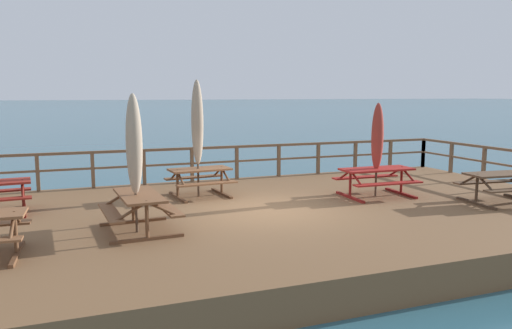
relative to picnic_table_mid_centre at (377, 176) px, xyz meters
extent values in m
plane|color=#2D5B6B|center=(-3.37, -0.41, -1.22)|extent=(600.00, 600.00, 0.00)
cube|color=brown|center=(-3.37, -0.41, -0.89)|extent=(16.67, 9.13, 0.66)
cube|color=brown|center=(-3.37, 4.00, 0.49)|extent=(16.37, 0.09, 0.08)
cube|color=brown|center=(-3.37, 4.00, 0.02)|extent=(16.37, 0.07, 0.06)
cube|color=brown|center=(-8.58, 4.00, -0.03)|extent=(0.10, 0.10, 1.05)
cube|color=brown|center=(-7.09, 4.00, -0.03)|extent=(0.10, 0.10, 1.05)
cube|color=brown|center=(-5.60, 4.00, -0.03)|extent=(0.10, 0.10, 1.05)
cube|color=brown|center=(-4.11, 4.00, -0.03)|extent=(0.10, 0.10, 1.05)
cube|color=brown|center=(-2.63, 4.00, -0.03)|extent=(0.10, 0.10, 1.05)
cube|color=brown|center=(-1.14, 4.00, -0.03)|extent=(0.10, 0.10, 1.05)
cube|color=brown|center=(0.35, 4.00, -0.03)|extent=(0.10, 0.10, 1.05)
cube|color=brown|center=(1.84, 4.00, -0.03)|extent=(0.10, 0.10, 1.05)
cube|color=brown|center=(3.33, 4.00, -0.03)|extent=(0.10, 0.10, 1.05)
cube|color=brown|center=(4.82, 4.00, -0.03)|extent=(0.10, 0.10, 1.05)
cube|color=brown|center=(4.82, 1.06, -0.03)|extent=(0.10, 0.10, 1.05)
cube|color=brown|center=(4.82, 2.53, -0.03)|extent=(0.10, 0.10, 1.05)
cube|color=brown|center=(4.82, 4.00, -0.03)|extent=(0.10, 0.10, 1.05)
cube|color=brown|center=(-8.63, -2.05, -0.53)|extent=(0.15, 1.40, 0.06)
cylinder|color=brown|center=(-8.63, -2.05, -0.19)|extent=(0.07, 0.07, 0.74)
cylinder|color=brown|center=(-8.65, -2.33, 0.03)|extent=(0.09, 0.63, 0.37)
cylinder|color=brown|center=(-8.62, -1.77, 0.03)|extent=(0.09, 0.63, 0.37)
cube|color=maroon|center=(0.00, 0.00, 0.18)|extent=(1.98, 0.81, 0.05)
cube|color=maroon|center=(-0.01, -0.56, -0.12)|extent=(1.96, 0.33, 0.04)
cube|color=maroon|center=(0.01, 0.56, -0.12)|extent=(1.96, 0.33, 0.04)
cube|color=maroon|center=(-0.80, 0.02, -0.53)|extent=(0.11, 1.40, 0.06)
cylinder|color=maroon|center=(-0.80, 0.02, -0.19)|extent=(0.07, 0.07, 0.74)
cylinder|color=maroon|center=(-0.81, -0.26, 0.03)|extent=(0.07, 0.63, 0.37)
cylinder|color=maroon|center=(-0.79, 0.30, 0.03)|extent=(0.07, 0.63, 0.37)
cube|color=maroon|center=(0.80, -0.02, -0.53)|extent=(0.11, 1.40, 0.06)
cylinder|color=maroon|center=(0.80, -0.02, -0.19)|extent=(0.07, 0.07, 0.74)
cylinder|color=maroon|center=(0.79, -0.30, 0.03)|extent=(0.07, 0.63, 0.37)
cylinder|color=maroon|center=(0.81, 0.26, 0.03)|extent=(0.07, 0.63, 0.37)
cube|color=brown|center=(-6.45, -1.26, 0.18)|extent=(0.86, 1.82, 0.05)
cube|color=brown|center=(-5.89, -1.22, -0.12)|extent=(0.38, 1.79, 0.04)
cube|color=brown|center=(-7.01, -1.29, -0.12)|extent=(0.38, 1.79, 0.04)
cube|color=brown|center=(-6.41, -1.96, -0.53)|extent=(1.40, 0.16, 0.06)
cylinder|color=brown|center=(-6.41, -1.96, -0.19)|extent=(0.07, 0.07, 0.74)
cylinder|color=brown|center=(-6.13, -1.95, 0.03)|extent=(0.63, 0.09, 0.37)
cylinder|color=brown|center=(-6.69, -1.98, 0.03)|extent=(0.63, 0.09, 0.37)
cube|color=brown|center=(-6.49, -0.55, -0.53)|extent=(1.40, 0.16, 0.06)
cylinder|color=brown|center=(-6.49, -0.55, -0.19)|extent=(0.07, 0.07, 0.74)
cylinder|color=brown|center=(-6.21, -0.53, 0.03)|extent=(0.63, 0.09, 0.37)
cylinder|color=brown|center=(-6.77, -0.56, 0.03)|extent=(0.63, 0.09, 0.37)
cube|color=maroon|center=(-8.77, 1.40, -0.53)|extent=(0.19, 1.40, 0.06)
cylinder|color=maroon|center=(-8.77, 1.40, -0.19)|extent=(0.07, 0.07, 0.74)
cylinder|color=maroon|center=(-8.75, 1.12, 0.03)|extent=(0.10, 0.63, 0.37)
cylinder|color=maroon|center=(-8.79, 1.68, 0.03)|extent=(0.10, 0.63, 0.37)
cube|color=brown|center=(-4.46, 1.66, 0.18)|extent=(1.68, 0.90, 0.05)
cube|color=brown|center=(-4.41, 1.11, -0.12)|extent=(1.63, 0.42, 0.04)
cube|color=brown|center=(-4.51, 2.22, -0.12)|extent=(1.63, 0.42, 0.04)
cube|color=brown|center=(-5.08, 1.61, -0.53)|extent=(0.21, 1.40, 0.06)
cylinder|color=brown|center=(-5.08, 1.61, -0.19)|extent=(0.07, 0.07, 0.74)
cylinder|color=brown|center=(-5.06, 1.33, 0.03)|extent=(0.11, 0.63, 0.37)
cylinder|color=brown|center=(-5.11, 1.89, 0.03)|extent=(0.11, 0.63, 0.37)
cube|color=brown|center=(-3.83, 1.72, -0.53)|extent=(0.21, 1.40, 0.06)
cylinder|color=brown|center=(-3.83, 1.72, -0.19)|extent=(0.07, 0.07, 0.74)
cylinder|color=brown|center=(-3.81, 1.44, 0.03)|extent=(0.11, 0.63, 0.37)
cylinder|color=brown|center=(-3.86, 2.00, 0.03)|extent=(0.11, 0.63, 0.37)
cube|color=brown|center=(2.51, -1.81, 0.18)|extent=(1.92, 0.93, 0.05)
cube|color=brown|center=(2.56, -1.26, -0.12)|extent=(1.88, 0.45, 0.04)
cube|color=#432F1F|center=(1.76, -1.75, -0.53)|extent=(0.21, 1.40, 0.06)
cylinder|color=#432F1F|center=(1.76, -1.75, -0.19)|extent=(0.07, 0.07, 0.74)
cylinder|color=#432F1F|center=(1.74, -2.02, 0.03)|extent=(0.11, 0.63, 0.37)
cylinder|color=#432F1F|center=(1.79, -1.47, 0.03)|extent=(0.11, 0.63, 0.37)
cylinder|color=#4C3828|center=(-0.01, 0.01, 0.63)|extent=(0.06, 0.06, 2.38)
ellipsoid|color=#A33328|center=(-0.01, 0.01, 1.05)|extent=(0.32, 0.32, 1.81)
cylinder|color=maroon|center=(-0.01, 0.01, 0.91)|extent=(0.21, 0.21, 0.05)
cone|color=#4C3828|center=(-0.01, 0.01, 1.89)|extent=(0.10, 0.10, 0.14)
cylinder|color=#4C3828|center=(-6.52, -1.31, 0.75)|extent=(0.06, 0.06, 2.61)
ellipsoid|color=tan|center=(-6.52, -1.31, 1.21)|extent=(0.32, 0.32, 1.98)
cylinder|color=#685B4C|center=(-6.52, -1.31, 1.06)|extent=(0.21, 0.21, 0.05)
cone|color=#4C3828|center=(-6.52, -1.31, 2.12)|extent=(0.10, 0.10, 0.14)
cylinder|color=#4C3828|center=(-4.50, 1.67, 0.92)|extent=(0.06, 0.06, 2.95)
ellipsoid|color=tan|center=(-4.50, 1.67, 1.44)|extent=(0.32, 0.32, 2.24)
cylinder|color=#685B4C|center=(-4.50, 1.67, 1.27)|extent=(0.21, 0.21, 0.05)
cone|color=#4C3828|center=(-4.50, 1.67, 2.46)|extent=(0.10, 0.10, 0.14)
camera|label=1|loc=(-7.71, -11.16, 2.18)|focal=34.82mm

